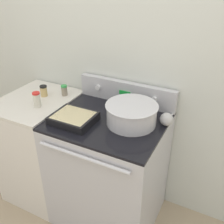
% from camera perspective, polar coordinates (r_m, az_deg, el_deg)
% --- Properties ---
extents(kitchen_wall, '(8.00, 0.05, 2.50)m').
position_cam_1_polar(kitchen_wall, '(1.96, 4.11, 11.69)').
color(kitchen_wall, silver).
rests_on(kitchen_wall, ground_plane).
extents(stove_range, '(0.77, 0.68, 0.91)m').
position_cam_1_polar(stove_range, '(2.07, -0.72, -12.60)').
color(stove_range, '#BCBCC1').
rests_on(stove_range, ground_plane).
extents(control_panel, '(0.77, 0.07, 0.17)m').
position_cam_1_polar(control_panel, '(2.00, 3.17, 4.26)').
color(control_panel, '#BCBCC1').
rests_on(control_panel, stove_range).
extents(side_counter, '(0.53, 0.65, 0.92)m').
position_cam_1_polar(side_counter, '(2.38, -14.90, -7.30)').
color(side_counter, silver).
rests_on(side_counter, ground_plane).
extents(mixing_bowl, '(0.35, 0.35, 0.14)m').
position_cam_1_polar(mixing_bowl, '(1.73, 4.28, -0.19)').
color(mixing_bowl, silver).
rests_on(mixing_bowl, stove_range).
extents(casserole_dish, '(0.28, 0.24, 0.05)m').
position_cam_1_polar(casserole_dish, '(1.79, -8.39, -1.26)').
color(casserole_dish, black).
rests_on(casserole_dish, stove_range).
extents(ladle, '(0.09, 0.27, 0.09)m').
position_cam_1_polar(ladle, '(1.77, 11.86, -1.51)').
color(ladle, '#B7B7B7').
rests_on(ladle, stove_range).
extents(spice_jar_green_cap, '(0.05, 0.05, 0.08)m').
position_cam_1_polar(spice_jar_green_cap, '(2.14, -10.34, 4.67)').
color(spice_jar_green_cap, gray).
rests_on(spice_jar_green_cap, side_counter).
extents(spice_jar_red_cap, '(0.06, 0.06, 0.12)m').
position_cam_1_polar(spice_jar_red_cap, '(2.00, -16.04, 2.61)').
color(spice_jar_red_cap, beige).
rests_on(spice_jar_red_cap, side_counter).
extents(spice_jar_black_cap, '(0.06, 0.06, 0.09)m').
position_cam_1_polar(spice_jar_black_cap, '(2.16, -14.64, 4.48)').
color(spice_jar_black_cap, tan).
rests_on(spice_jar_black_cap, side_counter).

